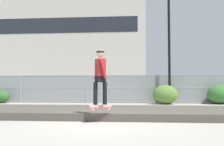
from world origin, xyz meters
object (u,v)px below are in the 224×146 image
Objects in this scene: parked_car_mid at (159,90)px; skater at (100,75)px; skateboard at (100,108)px; parked_car_near at (72,90)px; street_lamp at (169,31)px; shrub_left at (1,97)px; shrub_right at (220,95)px; shrub_center at (165,95)px.

skater is at bearing -102.85° from parked_car_mid.
skateboard is 13.55m from parked_car_near.
street_lamp reaches higher than shrub_left.
street_lamp is at bearing 70.38° from skater.
street_lamp reaches higher than shrub_right.
skateboard is 1.01m from skater.
shrub_left is (-7.78, 8.88, -1.03)m from skater.
street_lamp is at bearing 51.47° from shrub_center.
street_lamp reaches higher than parked_car_mid.
shrub_center is (6.89, -4.34, -0.25)m from parked_car_near.
skateboard is 0.11× the size of street_lamp.
shrub_right is at bearing -21.07° from parked_car_near.
skateboard is 0.52× the size of shrub_center.
parked_car_mid is at bearing 89.81° from shrub_center.
skater is 11.85m from shrub_left.
parked_car_mid reaches higher than shrub_center.
shrub_center is 3.41m from shrub_right.
skater is 9.11m from shrub_center.
parked_car_near is 2.92× the size of shrub_center.
shrub_left is at bearing 131.22° from skater.
shrub_center is at bearing 71.47° from skateboard.
shrub_center reaches higher than shrub_right.
shrub_center is (-0.33, -0.42, -4.01)m from street_lamp.
skateboard is 0.18× the size of parked_car_near.
shrub_left reaches higher than skateboard.
parked_car_near is at bearing 158.93° from shrub_right.
shrub_right is (3.06, -0.04, -4.01)m from street_lamp.
shrub_center is at bearing -90.19° from parked_car_mid.
skateboard is at bearing -109.62° from street_lamp.
parked_car_mid is at bearing 19.74° from shrub_left.
parked_car_mid is 4.13× the size of shrub_left.
skater reaches higher than shrub_center.
parked_car_near is 11.02m from shrub_right.
parked_car_mid is (6.90, -0.23, 0.00)m from parked_car_near.
street_lamp is 4.04m from shrub_center.
street_lamp is (3.22, 9.02, 3.15)m from skater.
street_lamp is at bearing -85.07° from parked_car_mid.
shrub_center is (2.88, 8.60, -0.86)m from skater.
parked_car_mid is (2.90, 12.71, 0.40)m from skateboard.
skater is at bearing 116.57° from skateboard.
shrub_center is 1.00× the size of shrub_right.
parked_car_near is (-4.01, 12.94, 0.40)m from skateboard.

